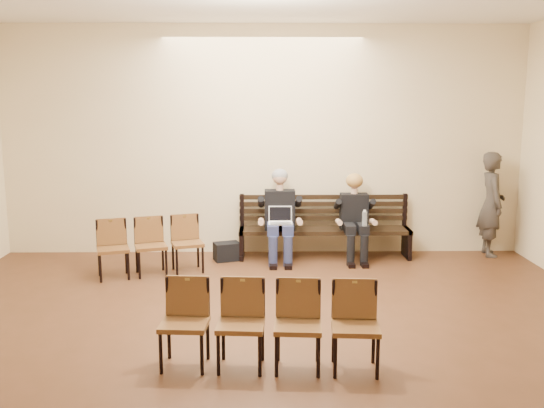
{
  "coord_description": "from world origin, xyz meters",
  "views": [
    {
      "loc": [
        0.01,
        -4.32,
        2.44
      ],
      "look_at": [
        0.13,
        4.05,
        0.94
      ],
      "focal_mm": 40.0,
      "sensor_mm": 36.0,
      "label": 1
    }
  ],
  "objects_px": {
    "seated_man": "(280,216)",
    "chair_row_front": "(151,247)",
    "passerby": "(492,196)",
    "water_bottle": "(364,226)",
    "seated_woman": "(355,221)",
    "bench": "(324,243)",
    "chair_row_back": "(269,326)",
    "laptop": "(280,225)",
    "bag": "(227,251)"
  },
  "relations": [
    {
      "from": "seated_man",
      "to": "chair_row_front",
      "type": "relative_size",
      "value": 0.95
    },
    {
      "from": "passerby",
      "to": "water_bottle",
      "type": "bearing_deg",
      "value": 108.79
    },
    {
      "from": "seated_woman",
      "to": "bench",
      "type": "bearing_deg",
      "value": 164.61
    },
    {
      "from": "seated_woman",
      "to": "passerby",
      "type": "distance_m",
      "value": 2.17
    },
    {
      "from": "bench",
      "to": "chair_row_front",
      "type": "xyz_separation_m",
      "value": [
        -2.48,
        -0.88,
        0.17
      ]
    },
    {
      "from": "seated_man",
      "to": "water_bottle",
      "type": "distance_m",
      "value": 1.26
    },
    {
      "from": "water_bottle",
      "to": "chair_row_back",
      "type": "height_order",
      "value": "chair_row_back"
    },
    {
      "from": "passerby",
      "to": "chair_row_back",
      "type": "bearing_deg",
      "value": 143.21
    },
    {
      "from": "laptop",
      "to": "bench",
      "type": "bearing_deg",
      "value": 29.08
    },
    {
      "from": "seated_woman",
      "to": "laptop",
      "type": "xyz_separation_m",
      "value": [
        -1.12,
        -0.2,
        -0.02
      ]
    },
    {
      "from": "seated_man",
      "to": "chair_row_front",
      "type": "bearing_deg",
      "value": -157.12
    },
    {
      "from": "chair_row_front",
      "to": "laptop",
      "type": "bearing_deg",
      "value": -0.43
    },
    {
      "from": "seated_woman",
      "to": "passerby",
      "type": "relative_size",
      "value": 0.64
    },
    {
      "from": "bag",
      "to": "laptop",
      "type": "bearing_deg",
      "value": -11.61
    },
    {
      "from": "bench",
      "to": "bag",
      "type": "height_order",
      "value": "bench"
    },
    {
      "from": "bag",
      "to": "chair_row_front",
      "type": "distance_m",
      "value": 1.25
    },
    {
      "from": "passerby",
      "to": "chair_row_back",
      "type": "distance_m",
      "value": 5.25
    },
    {
      "from": "passerby",
      "to": "bag",
      "type": "bearing_deg",
      "value": 98.1
    },
    {
      "from": "seated_man",
      "to": "seated_woman",
      "type": "height_order",
      "value": "seated_man"
    },
    {
      "from": "water_bottle",
      "to": "chair_row_back",
      "type": "bearing_deg",
      "value": -112.48
    },
    {
      "from": "laptop",
      "to": "water_bottle",
      "type": "height_order",
      "value": "laptop"
    },
    {
      "from": "seated_woman",
      "to": "chair_row_front",
      "type": "xyz_separation_m",
      "value": [
        -2.91,
        -0.76,
        -0.2
      ]
    },
    {
      "from": "chair_row_front",
      "to": "water_bottle",
      "type": "bearing_deg",
      "value": -8.89
    },
    {
      "from": "chair_row_front",
      "to": "chair_row_back",
      "type": "distance_m",
      "value": 3.36
    },
    {
      "from": "bench",
      "to": "passerby",
      "type": "bearing_deg",
      "value": 2.23
    },
    {
      "from": "bench",
      "to": "bag",
      "type": "bearing_deg",
      "value": -173.83
    },
    {
      "from": "passerby",
      "to": "seated_woman",
      "type": "bearing_deg",
      "value": 100.33
    },
    {
      "from": "bag",
      "to": "chair_row_back",
      "type": "bearing_deg",
      "value": -80.66
    },
    {
      "from": "water_bottle",
      "to": "bag",
      "type": "xyz_separation_m",
      "value": [
        -2.01,
        0.26,
        -0.43
      ]
    },
    {
      "from": "bench",
      "to": "passerby",
      "type": "height_order",
      "value": "passerby"
    },
    {
      "from": "bench",
      "to": "seated_woman",
      "type": "bearing_deg",
      "value": -15.39
    },
    {
      "from": "seated_woman",
      "to": "water_bottle",
      "type": "bearing_deg",
      "value": -71.94
    },
    {
      "from": "seated_woman",
      "to": "chair_row_front",
      "type": "bearing_deg",
      "value": -165.44
    },
    {
      "from": "water_bottle",
      "to": "chair_row_back",
      "type": "distance_m",
      "value": 3.69
    },
    {
      "from": "chair_row_back",
      "to": "passerby",
      "type": "bearing_deg",
      "value": 52.7
    },
    {
      "from": "seated_woman",
      "to": "chair_row_front",
      "type": "relative_size",
      "value": 0.83
    },
    {
      "from": "bench",
      "to": "laptop",
      "type": "relative_size",
      "value": 7.49
    },
    {
      "from": "bench",
      "to": "bag",
      "type": "distance_m",
      "value": 1.49
    },
    {
      "from": "water_bottle",
      "to": "chair_row_front",
      "type": "height_order",
      "value": "chair_row_front"
    },
    {
      "from": "water_bottle",
      "to": "chair_row_front",
      "type": "xyz_separation_m",
      "value": [
        -3.01,
        -0.46,
        -0.17
      ]
    },
    {
      "from": "bench",
      "to": "chair_row_back",
      "type": "xyz_separation_m",
      "value": [
        -0.88,
        -3.83,
        0.18
      ]
    },
    {
      "from": "laptop",
      "to": "chair_row_front",
      "type": "distance_m",
      "value": 1.89
    },
    {
      "from": "bag",
      "to": "passerby",
      "type": "bearing_deg",
      "value": 3.68
    },
    {
      "from": "water_bottle",
      "to": "passerby",
      "type": "distance_m",
      "value": 2.13
    },
    {
      "from": "bench",
      "to": "chair_row_front",
      "type": "relative_size",
      "value": 1.82
    },
    {
      "from": "water_bottle",
      "to": "chair_row_front",
      "type": "relative_size",
      "value": 0.17
    },
    {
      "from": "chair_row_back",
      "to": "seated_man",
      "type": "bearing_deg",
      "value": 90.95
    },
    {
      "from": "bench",
      "to": "laptop",
      "type": "bearing_deg",
      "value": -154.51
    },
    {
      "from": "laptop",
      "to": "chair_row_back",
      "type": "distance_m",
      "value": 3.51
    },
    {
      "from": "water_bottle",
      "to": "chair_row_front",
      "type": "distance_m",
      "value": 3.05
    }
  ]
}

